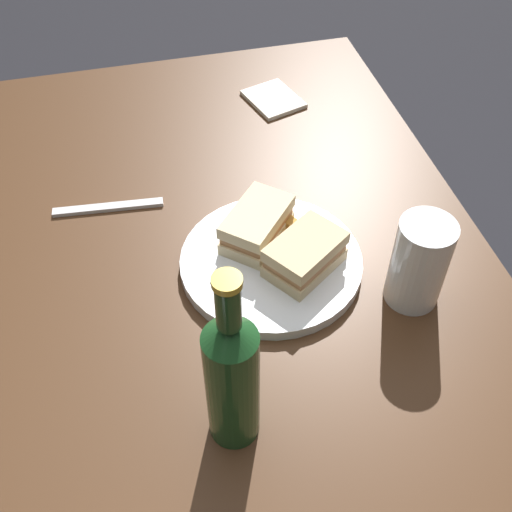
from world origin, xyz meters
TOP-DOWN VIEW (x-y plane):
  - ground_plane at (0.00, 0.00)m, footprint 6.00×6.00m
  - dining_table at (0.00, 0.00)m, footprint 1.25×0.78m
  - plate at (0.00, 0.05)m, footprint 0.27×0.27m
  - sandwich_half_left at (0.03, 0.09)m, footprint 0.13×0.13m
  - sandwich_half_right at (-0.05, 0.04)m, footprint 0.14×0.13m
  - potato_wedge_front at (-0.04, 0.10)m, footprint 0.06×0.04m
  - potato_wedge_middle at (0.00, 0.09)m, footprint 0.02×0.05m
  - potato_wedge_back at (-0.02, 0.10)m, footprint 0.05×0.03m
  - pint_glass at (0.10, 0.23)m, footprint 0.08×0.08m
  - cider_bottle at (0.24, -0.06)m, footprint 0.06×0.06m
  - napkin at (-0.42, 0.16)m, footprint 0.13×0.12m
  - fork at (-0.19, -0.18)m, footprint 0.03×0.18m

SIDE VIEW (x-z plane):
  - ground_plane at x=0.00m, z-range 0.00..0.00m
  - dining_table at x=0.00m, z-range 0.00..0.72m
  - fork at x=-0.19m, z-range 0.72..0.73m
  - napkin at x=-0.42m, z-range 0.72..0.73m
  - plate at x=0.00m, z-range 0.72..0.74m
  - potato_wedge_back at x=-0.02m, z-range 0.74..0.76m
  - potato_wedge_middle at x=0.00m, z-range 0.74..0.76m
  - potato_wedge_front at x=-0.04m, z-range 0.74..0.76m
  - sandwich_half_left at x=0.03m, z-range 0.74..0.79m
  - sandwich_half_right at x=-0.05m, z-range 0.74..0.79m
  - pint_glass at x=0.10m, z-range 0.71..0.85m
  - cider_bottle at x=0.24m, z-range 0.70..0.98m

